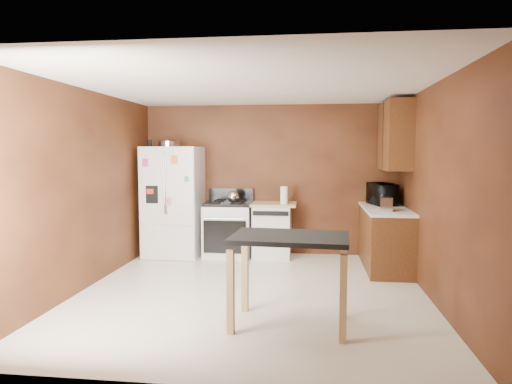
% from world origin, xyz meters
% --- Properties ---
extents(floor, '(4.50, 4.50, 0.00)m').
position_xyz_m(floor, '(0.00, 0.00, 0.00)').
color(floor, silver).
rests_on(floor, ground).
extents(ceiling, '(4.50, 4.50, 0.00)m').
position_xyz_m(ceiling, '(0.00, 0.00, 2.50)').
color(ceiling, white).
rests_on(ceiling, ground).
extents(wall_back, '(4.20, 0.00, 4.20)m').
position_xyz_m(wall_back, '(0.00, 2.25, 1.25)').
color(wall_back, brown).
rests_on(wall_back, ground).
extents(wall_front, '(4.20, 0.00, 4.20)m').
position_xyz_m(wall_front, '(0.00, -2.25, 1.25)').
color(wall_front, brown).
rests_on(wall_front, ground).
extents(wall_left, '(0.00, 4.50, 4.50)m').
position_xyz_m(wall_left, '(-2.10, 0.00, 1.25)').
color(wall_left, brown).
rests_on(wall_left, ground).
extents(wall_right, '(0.00, 4.50, 4.50)m').
position_xyz_m(wall_right, '(2.10, 0.00, 1.25)').
color(wall_right, brown).
rests_on(wall_right, ground).
extents(roasting_pan, '(0.36, 0.36, 0.09)m').
position_xyz_m(roasting_pan, '(-1.62, 1.91, 1.85)').
color(roasting_pan, silver).
rests_on(roasting_pan, refrigerator).
extents(pen_cup, '(0.08, 0.08, 0.11)m').
position_xyz_m(pen_cup, '(-1.91, 1.79, 1.86)').
color(pen_cup, black).
rests_on(pen_cup, refrigerator).
extents(kettle, '(0.19, 0.19, 0.19)m').
position_xyz_m(kettle, '(-0.54, 1.82, 1.00)').
color(kettle, silver).
rests_on(kettle, gas_range).
extents(paper_towel, '(0.14, 0.14, 0.28)m').
position_xyz_m(paper_towel, '(0.28, 1.83, 1.03)').
color(paper_towel, white).
rests_on(paper_towel, dishwasher).
extents(green_canister, '(0.11, 0.11, 0.11)m').
position_xyz_m(green_canister, '(0.30, 1.99, 0.94)').
color(green_canister, green).
rests_on(green_canister, dishwasher).
extents(toaster, '(0.21, 0.29, 0.19)m').
position_xyz_m(toaster, '(1.75, 1.09, 1.00)').
color(toaster, silver).
rests_on(toaster, right_cabinets).
extents(microwave, '(0.51, 0.63, 0.31)m').
position_xyz_m(microwave, '(1.80, 1.81, 1.05)').
color(microwave, black).
rests_on(microwave, right_cabinets).
extents(refrigerator, '(0.90, 0.80, 1.80)m').
position_xyz_m(refrigerator, '(-1.55, 1.86, 0.90)').
color(refrigerator, white).
rests_on(refrigerator, ground).
extents(gas_range, '(0.76, 0.68, 1.10)m').
position_xyz_m(gas_range, '(-0.64, 1.92, 0.46)').
color(gas_range, white).
rests_on(gas_range, ground).
extents(dishwasher, '(0.78, 0.63, 0.89)m').
position_xyz_m(dishwasher, '(0.08, 1.95, 0.45)').
color(dishwasher, white).
rests_on(dishwasher, ground).
extents(right_cabinets, '(0.63, 1.58, 2.45)m').
position_xyz_m(right_cabinets, '(1.84, 1.48, 0.91)').
color(right_cabinets, brown).
rests_on(right_cabinets, ground).
extents(island, '(1.18, 0.83, 0.91)m').
position_xyz_m(island, '(0.51, -0.98, 0.76)').
color(island, black).
rests_on(island, ground).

